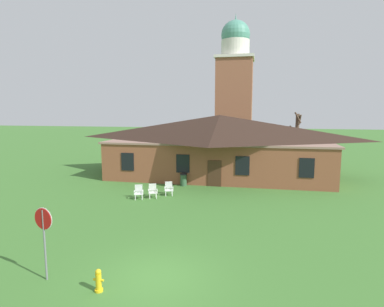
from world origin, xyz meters
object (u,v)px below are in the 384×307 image
Objects in this scene: stop_sign at (44,229)px; trash_bin at (183,180)px; lawn_chair_near_door at (153,191)px; lawn_chair_left_end at (169,188)px; fire_hydrant at (99,281)px; lawn_chair_by_porch at (139,192)px.

stop_sign reaches higher than trash_bin.
trash_bin is (1.31, 3.84, -0.00)m from lawn_chair_near_door.
lawn_chair_left_end is 12.33m from fire_hydrant.
lawn_chair_by_porch is at bearing -142.82° from lawn_chair_left_end.
stop_sign is 2.79× the size of lawn_chair_by_porch.
lawn_chair_by_porch reaches higher than fire_hydrant.
lawn_chair_near_door is 4.06m from trash_bin.
fire_hydrant is 15.28m from trash_bin.
lawn_chair_by_porch is at bearing -116.54° from trash_bin.
fire_hydrant is at bearing -75.68° from lawn_chair_by_porch.
lawn_chair_near_door is at bearing 88.71° from stop_sign.
stop_sign is 2.79× the size of lawn_chair_near_door.
stop_sign reaches higher than lawn_chair_near_door.
stop_sign is at bearing -91.29° from lawn_chair_near_door.
trash_bin reaches higher than lawn_chair_left_end.
stop_sign reaches higher than lawn_chair_by_porch.
lawn_chair_left_end is 0.98× the size of trash_bin.
stop_sign is at bearing 171.82° from fire_hydrant.
stop_sign reaches higher than lawn_chair_left_end.
lawn_chair_near_door is at bearing 29.18° from lawn_chair_by_porch.
fire_hydrant is at bearing -85.21° from lawn_chair_left_end.
trash_bin reaches higher than lawn_chair_by_porch.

